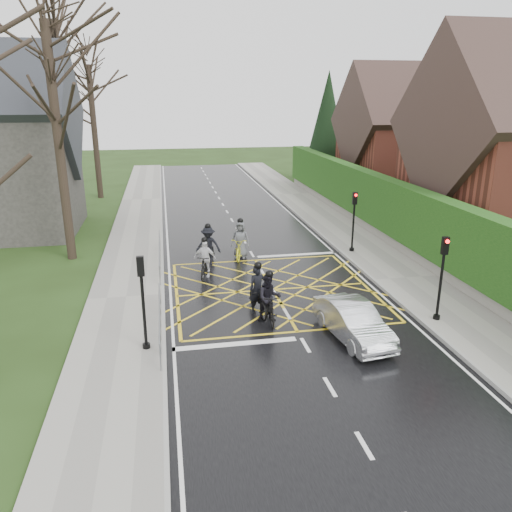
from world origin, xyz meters
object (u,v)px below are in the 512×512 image
object	(u,v)px
cyclist_front	(205,262)
cyclist_back	(269,302)
cyclist_rear	(258,297)
cyclist_lead	(241,244)
car	(353,321)
cyclist_mid	(209,249)

from	to	relation	value
cyclist_front	cyclist_back	bearing A→B (deg)	-53.41
cyclist_rear	cyclist_lead	bearing A→B (deg)	80.52
cyclist_rear	cyclist_lead	distance (m)	6.72
cyclist_back	cyclist_front	xyz separation A→B (m)	(-1.87, 5.07, -0.05)
cyclist_front	cyclist_rear	bearing A→B (deg)	-53.05
cyclist_rear	car	size ratio (longest dim) A/B	0.57
cyclist_lead	cyclist_rear	bearing A→B (deg)	-75.70
cyclist_mid	car	world-z (taller)	cyclist_mid
car	cyclist_rear	bearing A→B (deg)	128.78
cyclist_mid	cyclist_front	size ratio (longest dim) A/B	1.15
cyclist_front	car	world-z (taller)	cyclist_front
cyclist_lead	car	size ratio (longest dim) A/B	0.60
cyclist_rear	cyclist_mid	world-z (taller)	cyclist_mid
cyclist_back	cyclist_mid	world-z (taller)	cyclist_mid
cyclist_mid	cyclist_lead	size ratio (longest dim) A/B	0.99
cyclist_front	car	xyz separation A→B (m)	(4.34, -6.88, -0.07)
car	cyclist_back	bearing A→B (deg)	136.15
cyclist_mid	cyclist_front	world-z (taller)	cyclist_mid
cyclist_mid	cyclist_back	bearing A→B (deg)	-59.18
cyclist_front	car	bearing A→B (deg)	-41.38
cyclist_mid	cyclist_front	xyz separation A→B (m)	(-0.32, -1.76, -0.06)
cyclist_back	car	world-z (taller)	cyclist_back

